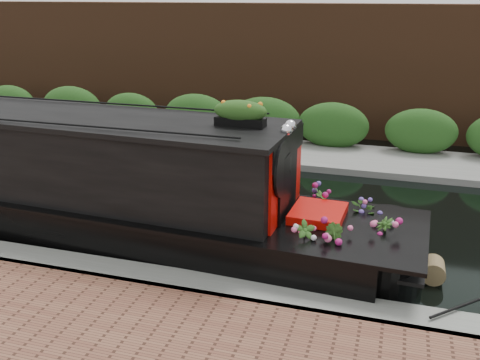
# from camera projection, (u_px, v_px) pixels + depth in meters

# --- Properties ---
(ground) EXTENTS (80.00, 80.00, 0.00)m
(ground) POSITION_uv_depth(u_px,v_px,m) (202.00, 207.00, 11.34)
(ground) COLOR black
(ground) RESTS_ON ground
(near_bank_coping) EXTENTS (40.00, 0.60, 0.50)m
(near_bank_coping) POSITION_uv_depth(u_px,v_px,m) (127.00, 284.00, 8.36)
(near_bank_coping) COLOR gray
(near_bank_coping) RESTS_ON ground
(far_bank_path) EXTENTS (40.00, 2.40, 0.34)m
(far_bank_path) POSITION_uv_depth(u_px,v_px,m) (254.00, 153.00, 15.13)
(far_bank_path) COLOR gray
(far_bank_path) RESTS_ON ground
(far_hedge) EXTENTS (40.00, 1.10, 2.80)m
(far_hedge) POSITION_uv_depth(u_px,v_px,m) (262.00, 145.00, 15.94)
(far_hedge) COLOR #234E1A
(far_hedge) RESTS_ON ground
(far_brick_wall) EXTENTS (40.00, 1.00, 8.00)m
(far_brick_wall) POSITION_uv_depth(u_px,v_px,m) (278.00, 129.00, 17.84)
(far_brick_wall) COLOR #4D2D1A
(far_brick_wall) RESTS_ON ground
(narrowboat) EXTENTS (12.65, 2.80, 2.94)m
(narrowboat) POSITION_uv_depth(u_px,v_px,m) (60.00, 186.00, 10.03)
(narrowboat) COLOR black
(narrowboat) RESTS_ON ground
(rope_fender) EXTENTS (0.37, 0.41, 0.37)m
(rope_fender) POSITION_uv_depth(u_px,v_px,m) (433.00, 270.00, 8.42)
(rope_fender) COLOR olive
(rope_fender) RESTS_ON ground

